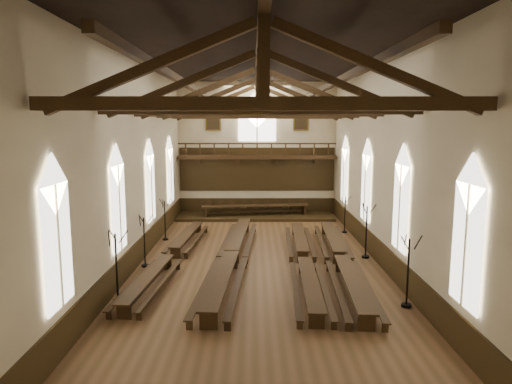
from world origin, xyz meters
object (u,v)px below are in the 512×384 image
refectory_row_a (171,254)px  candelabrum_right_mid (366,241)px  refectory_row_b (232,255)px  dais (255,216)px  refectory_row_d (341,257)px  candelabrum_left_mid (145,251)px  refectory_row_c (304,258)px  candelabrum_left_near (117,281)px  high_table (255,207)px  candelabrum_left_far (165,228)px  candelabrum_right_near (407,285)px  candelabrum_right_far (345,222)px

refectory_row_a → candelabrum_right_mid: candelabrum_right_mid is taller
refectory_row_b → dais: bearing=84.1°
refectory_row_d → candelabrum_right_mid: bearing=46.4°
refectory_row_b → candelabrum_left_mid: (-4.23, -0.08, 0.21)m
refectory_row_c → candelabrum_left_near: size_ratio=4.80×
high_table → dais: bearing=91.3°
refectory_row_c → dais: refectory_row_c is taller
refectory_row_a → candelabrum_left_far: bearing=104.3°
refectory_row_c → candelabrum_right_mid: 3.78m
refectory_row_d → high_table: high_table is taller
candelabrum_right_mid → candelabrum_right_near: bearing=-90.0°
refectory_row_c → candelabrum_right_mid: bearing=26.4°
refectory_row_b → candelabrum_right_near: candelabrum_right_near is taller
refectory_row_a → refectory_row_b: (3.03, -0.37, 0.08)m
high_table → candelabrum_right_near: 17.61m
candelabrum_left_mid → candelabrum_right_far: bearing=32.1°
refectory_row_d → candelabrum_right_near: (1.60, -4.73, 0.32)m
refectory_row_a → candelabrum_left_mid: 1.32m
refectory_row_c → refectory_row_b: bearing=174.7°
candelabrum_right_near → refectory_row_b: bearing=143.6°
candelabrum_right_mid → candelabrum_right_far: 5.53m
refectory_row_a → candelabrum_right_far: size_ratio=5.77×
refectory_row_d → high_table: bearing=108.8°
refectory_row_c → candelabrum_right_mid: size_ratio=4.83×
high_table → candelabrum_right_mid: bearing=-61.1°
high_table → candelabrum_right_far: (5.67, -4.74, -0.11)m
candelabrum_left_near → candelabrum_right_near: candelabrum_left_near is taller
refectory_row_a → refectory_row_d: 8.32m
refectory_row_c → refectory_row_d: refectory_row_d is taller
dais → candelabrum_right_far: bearing=-39.9°
refectory_row_a → candelabrum_right_mid: 9.95m
refectory_row_c → candelabrum_right_mid: (3.37, 1.67, 0.37)m
refectory_row_d → candelabrum_right_mid: size_ratio=4.97×
refectory_row_a → candelabrum_right_far: candelabrum_right_far is taller
candelabrum_left_mid → candelabrum_right_far: 13.10m
refectory_row_d → candelabrum_left_mid: 9.50m
candelabrum_right_far → candelabrum_left_near: bearing=-134.1°
refectory_row_b → candelabrum_left_near: 6.24m
candelabrum_left_mid → refectory_row_b: bearing=1.0°
candelabrum_right_mid → refectory_row_a: bearing=-174.3°
high_table → candelabrum_left_near: size_ratio=2.74×
candelabrum_left_near → candelabrum_right_mid: candelabrum_left_near is taller
candelabrum_left_mid → high_table: bearing=65.1°
candelabrum_right_near → refectory_row_c: bearing=125.5°
refectory_row_b → refectory_row_d: refectory_row_b is taller
candelabrum_right_mid → candelabrum_right_far: (0.00, 5.52, -0.15)m
refectory_row_a → dais: (4.22, 11.25, -0.38)m
candelabrum_right_far → refectory_row_c: bearing=-115.1°
refectory_row_a → candelabrum_left_mid: (-1.20, -0.44, 0.30)m
candelabrum_right_mid → candelabrum_left_mid: bearing=-172.7°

